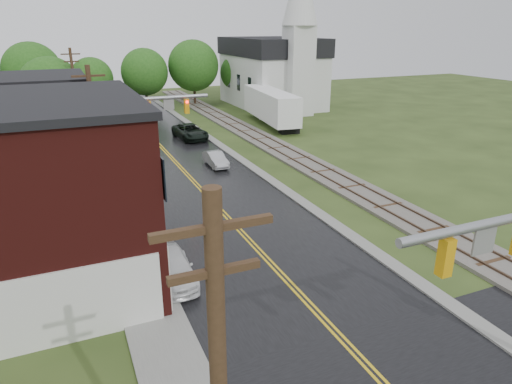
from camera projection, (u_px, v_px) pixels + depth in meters
main_road at (180, 167)px, 37.64m from camera, size 10.00×90.00×0.02m
curb_right at (222, 147)px, 43.96m from camera, size 0.80×70.00×0.12m
sidewalk_left at (110, 198)px, 31.03m from camera, size 2.40×50.00×0.12m
yellow_house at (24, 156)px, 29.00m from camera, size 8.00×7.00×6.40m
darkred_building at (44, 140)px, 37.47m from camera, size 7.00×6.00×4.40m
church at (275, 65)px, 63.53m from camera, size 10.40×18.40×20.00m
railroad at (265, 141)px, 45.64m from camera, size 3.20×80.00×0.30m
traffic_signal_far at (139, 117)px, 32.05m from camera, size 7.34×0.43×7.20m
utility_pole_b at (96, 141)px, 26.59m from camera, size 1.80×0.28×9.00m
utility_pole_c at (76, 92)px, 45.55m from camera, size 1.80×0.28×9.00m
tree_left_e at (53, 90)px, 46.39m from camera, size 6.40×6.40×8.16m
suv_dark at (190, 132)px, 46.76m from camera, size 2.94×5.58×1.50m
sedan_silver at (216, 159)px, 37.76m from camera, size 1.29×3.60×1.18m
pickup_white at (172, 268)px, 20.83m from camera, size 1.91×4.39×1.26m
semi_trailer at (271, 105)px, 52.73m from camera, size 4.14×12.95×3.98m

